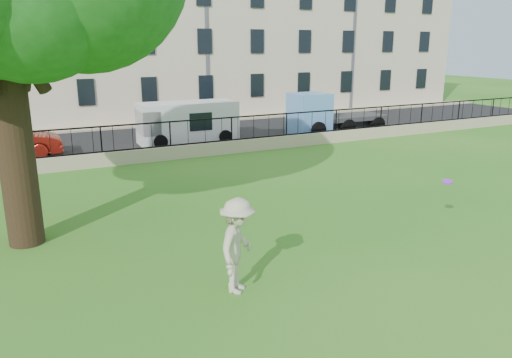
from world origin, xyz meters
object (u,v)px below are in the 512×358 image
frisbee (447,182)px  blue_truck (336,113)px  red_sedan (6,142)px  man (238,246)px  white_van (188,123)px

frisbee → blue_truck: 15.97m
red_sedan → blue_truck: bearing=-90.1°
man → white_van: 16.67m
red_sedan → blue_truck: size_ratio=0.83×
white_van → blue_truck: 8.76m
blue_truck → red_sedan: bearing=177.4°
red_sedan → white_van: bearing=-86.8°
frisbee → white_van: 15.63m
man → frisbee: 6.54m
frisbee → white_van: size_ratio=0.05×
man → frisbee: (6.50, 0.56, 0.43)m
red_sedan → white_van: (8.58, 0.00, 0.29)m
white_van → red_sedan: bearing=-177.9°
man → blue_truck: blue_truck is taller
red_sedan → blue_truck: blue_truck is taller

